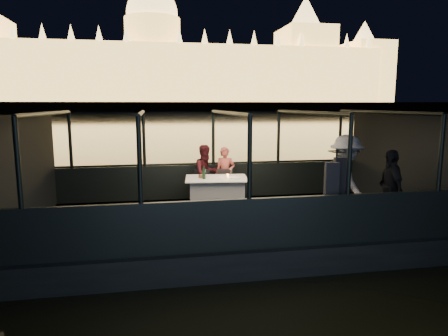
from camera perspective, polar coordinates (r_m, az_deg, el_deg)
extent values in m
plane|color=black|center=(88.48, -9.30, 6.99)|extent=(500.00, 500.00, 0.00)
cube|color=black|center=(9.06, 0.46, -10.12)|extent=(8.60, 4.40, 1.00)
cube|color=black|center=(8.92, 0.46, -7.20)|extent=(8.00, 4.00, 0.04)
cube|color=black|center=(10.73, -1.52, -1.85)|extent=(8.00, 0.08, 0.90)
cube|color=black|center=(6.91, 3.59, -8.01)|extent=(8.00, 0.08, 0.90)
cube|color=#423D33|center=(218.43, -9.96, 8.38)|extent=(400.00, 140.00, 6.00)
cube|color=silver|center=(9.49, -1.06, -3.69)|extent=(1.56, 1.21, 0.77)
cube|color=black|center=(10.07, -3.00, -2.57)|extent=(0.50, 0.50, 0.83)
cube|color=black|center=(9.96, 0.32, -2.69)|extent=(0.46, 0.46, 0.86)
imported|color=#CA5649|center=(10.31, 0.16, -0.59)|extent=(0.57, 0.45, 1.40)
imported|color=#411217|center=(10.24, -2.60, -0.67)|extent=(0.86, 0.79, 1.46)
imported|color=silver|center=(8.57, 16.94, -2.28)|extent=(0.69, 1.22, 1.88)
imported|color=black|center=(8.80, 22.66, -2.31)|extent=(0.54, 0.99, 1.59)
cylinder|color=#14391F|center=(9.26, -2.89, -0.67)|extent=(0.08, 0.08, 0.30)
cylinder|color=brown|center=(9.43, -3.13, -1.17)|extent=(0.19, 0.19, 0.07)
cylinder|color=#F79F3D|center=(9.51, 0.57, -1.07)|extent=(0.06, 0.06, 0.07)
cylinder|color=white|center=(9.39, 1.61, -1.41)|extent=(0.30, 0.30, 0.02)
cylinder|color=white|center=(9.69, -2.22, -1.09)|extent=(0.27, 0.27, 0.02)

